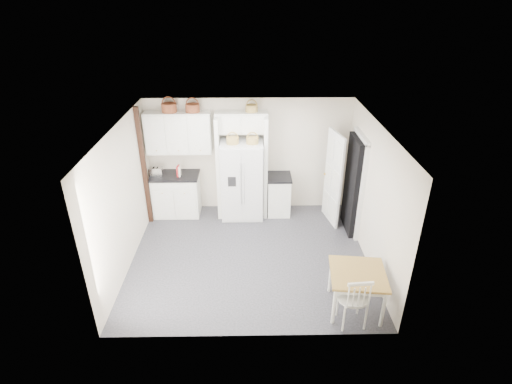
{
  "coord_description": "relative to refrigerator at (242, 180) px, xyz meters",
  "views": [
    {
      "loc": [
        0.03,
        -6.35,
        4.68
      ],
      "look_at": [
        0.14,
        0.4,
        1.2
      ],
      "focal_mm": 28.0,
      "sensor_mm": 36.0,
      "label": 1
    }
  ],
  "objects": [
    {
      "name": "basket_upper_b",
      "position": [
        -1.5,
        0.22,
        1.56
      ],
      "size": [
        0.31,
        0.31,
        0.19
      ],
      "primitive_type": "cylinder",
      "color": "#622D12",
      "rests_on": "upper_cabinet"
    },
    {
      "name": "door_slab",
      "position": [
        1.95,
        -0.28,
        0.14
      ],
      "size": [
        0.21,
        0.79,
        2.05
      ],
      "primitive_type": "cube",
      "rotation": [
        0.0,
        0.0,
        -1.36
      ],
      "color": "white",
      "rests_on": "floor"
    },
    {
      "name": "wall_back",
      "position": [
        0.15,
        0.39,
        0.42
      ],
      "size": [
        4.5,
        0.0,
        4.5
      ],
      "primitive_type": "plane",
      "rotation": [
        1.57,
        0.0,
        0.0
      ],
      "color": "beige",
      "rests_on": "floor"
    },
    {
      "name": "bridge_cabinet",
      "position": [
        0.0,
        0.22,
        1.24
      ],
      "size": [
        1.12,
        0.34,
        0.45
      ],
      "primitive_type": "cube",
      "color": "white",
      "rests_on": "wall_back"
    },
    {
      "name": "refrigerator",
      "position": [
        0.0,
        0.0,
        0.0
      ],
      "size": [
        0.91,
        0.73,
        1.76
      ],
      "primitive_type": "cube",
      "color": "silver",
      "rests_on": "floor"
    },
    {
      "name": "dining_table",
      "position": [
        1.85,
        -3.05,
        -0.52
      ],
      "size": [
        0.95,
        0.95,
        0.71
      ],
      "primitive_type": "cube",
      "rotation": [
        0.0,
        0.0,
        -0.11
      ],
      "color": "olive",
      "rests_on": "floor"
    },
    {
      "name": "toaster",
      "position": [
        -1.88,
        0.0,
        0.2
      ],
      "size": [
        0.29,
        0.17,
        0.2
      ],
      "primitive_type": "cube",
      "rotation": [
        0.0,
        0.0,
        -0.02
      ],
      "color": "silver",
      "rests_on": "counter_left"
    },
    {
      "name": "windsor_chair",
      "position": [
        1.72,
        -3.36,
        -0.39
      ],
      "size": [
        0.52,
        0.48,
        0.99
      ],
      "primitive_type": "cube",
      "rotation": [
        0.0,
        0.0,
        0.08
      ],
      "color": "white",
      "rests_on": "floor"
    },
    {
      "name": "basket_upper_c",
      "position": [
        -1.01,
        0.22,
        1.55
      ],
      "size": [
        0.3,
        0.3,
        0.17
      ],
      "primitive_type": "cylinder",
      "color": "#622D12",
      "rests_on": "upper_cabinet"
    },
    {
      "name": "counter_right",
      "position": [
        0.82,
        0.09,
        0.02
      ],
      "size": [
        0.54,
        0.64,
        0.04
      ],
      "primitive_type": "cube",
      "color": "black",
      "rests_on": "base_cab_right"
    },
    {
      "name": "doorway_void",
      "position": [
        2.31,
        -0.61,
        0.14
      ],
      "size": [
        0.18,
        0.85,
        2.05
      ],
      "primitive_type": "cube",
      "color": "black",
      "rests_on": "floor"
    },
    {
      "name": "fridge_panel_left",
      "position": [
        -0.51,
        0.09,
        0.27
      ],
      "size": [
        0.08,
        0.6,
        2.3
      ],
      "primitive_type": "cube",
      "color": "white",
      "rests_on": "floor"
    },
    {
      "name": "basket_fridge_b",
      "position": [
        0.23,
        -0.1,
        0.95
      ],
      "size": [
        0.25,
        0.25,
        0.14
      ],
      "primitive_type": "cylinder",
      "color": "olive",
      "rests_on": "refrigerator"
    },
    {
      "name": "basket_bridge_b",
      "position": [
        0.22,
        0.22,
        1.54
      ],
      "size": [
        0.25,
        0.25,
        0.14
      ],
      "primitive_type": "cylinder",
      "color": "olive",
      "rests_on": "bridge_cabinet"
    },
    {
      "name": "ceiling",
      "position": [
        0.15,
        -1.61,
        1.72
      ],
      "size": [
        4.5,
        4.5,
        0.0
      ],
      "primitive_type": "plane",
      "color": "white",
      "rests_on": "wall_back"
    },
    {
      "name": "cookbook_red",
      "position": [
        -1.39,
        0.01,
        0.22
      ],
      "size": [
        0.06,
        0.16,
        0.24
      ],
      "primitive_type": "cube",
      "rotation": [
        0.0,
        0.0,
        -0.15
      ],
      "color": "#AF1B1F",
      "rests_on": "counter_left"
    },
    {
      "name": "floor",
      "position": [
        0.15,
        -1.61,
        -0.88
      ],
      "size": [
        4.5,
        4.5,
        0.0
      ],
      "primitive_type": "plane",
      "color": "#232327",
      "rests_on": "ground"
    },
    {
      "name": "fridge_panel_right",
      "position": [
        0.51,
        0.09,
        0.27
      ],
      "size": [
        0.08,
        0.6,
        2.3
      ],
      "primitive_type": "cube",
      "color": "white",
      "rests_on": "floor"
    },
    {
      "name": "cookbook_cream",
      "position": [
        -1.36,
        0.01,
        0.21
      ],
      "size": [
        0.03,
        0.15,
        0.23
      ],
      "primitive_type": "cube",
      "rotation": [
        0.0,
        0.0,
        0.01
      ],
      "color": "white",
      "rests_on": "counter_left"
    },
    {
      "name": "trim_post",
      "position": [
        -2.05,
        -0.26,
        0.42
      ],
      "size": [
        0.09,
        0.09,
        2.6
      ],
      "primitive_type": "cube",
      "color": "black",
      "rests_on": "floor"
    },
    {
      "name": "base_cab_right",
      "position": [
        0.82,
        0.09,
        -0.44
      ],
      "size": [
        0.5,
        0.6,
        0.88
      ],
      "primitive_type": "cube",
      "color": "white",
      "rests_on": "floor"
    },
    {
      "name": "wall_right",
      "position": [
        2.4,
        -1.61,
        0.42
      ],
      "size": [
        0.0,
        4.0,
        4.0
      ],
      "primitive_type": "plane",
      "rotation": [
        1.57,
        0.0,
        -1.57
      ],
      "color": "beige",
      "rests_on": "floor"
    },
    {
      "name": "upper_cabinet",
      "position": [
        -1.35,
        0.22,
        1.02
      ],
      "size": [
        1.4,
        0.34,
        0.9
      ],
      "primitive_type": "cube",
      "color": "white",
      "rests_on": "wall_back"
    },
    {
      "name": "basket_fridge_a",
      "position": [
        -0.18,
        -0.1,
        0.95
      ],
      "size": [
        0.26,
        0.26,
        0.14
      ],
      "primitive_type": "cylinder",
      "color": "olive",
      "rests_on": "refrigerator"
    },
    {
      "name": "counter_left",
      "position": [
        -1.49,
        0.09,
        0.08
      ],
      "size": [
        1.06,
        0.68,
        0.04
      ],
      "primitive_type": "cube",
      "color": "black",
      "rests_on": "base_cab_left"
    },
    {
      "name": "base_cab_left",
      "position": [
        -1.49,
        0.09,
        -0.41
      ],
      "size": [
        1.01,
        0.64,
        0.94
      ],
      "primitive_type": "cube",
      "color": "white",
      "rests_on": "floor"
    },
    {
      "name": "wall_left",
      "position": [
        -2.1,
        -1.61,
        0.42
      ],
      "size": [
        0.0,
        4.0,
        4.0
      ],
      "primitive_type": "plane",
      "rotation": [
        1.57,
        0.0,
        1.57
      ],
      "color": "beige",
      "rests_on": "floor"
    }
  ]
}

